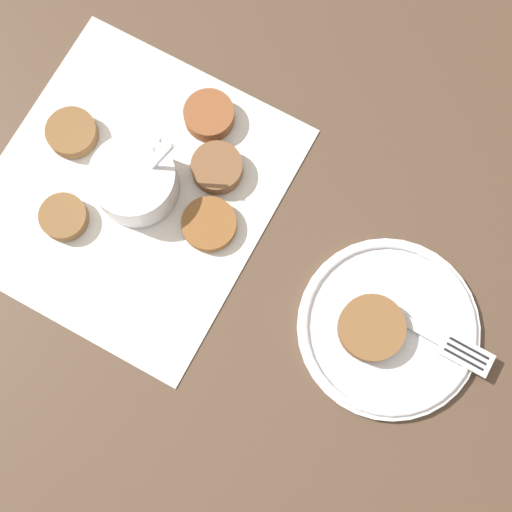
{
  "coord_description": "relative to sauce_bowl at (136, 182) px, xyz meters",
  "views": [
    {
      "loc": [
        -0.14,
        -0.27,
        0.83
      ],
      "look_at": [
        0.01,
        -0.17,
        0.02
      ],
      "focal_mm": 50.0,
      "sensor_mm": 36.0,
      "label": 1
    }
  ],
  "objects": [
    {
      "name": "fritter_2",
      "position": [
        0.01,
        -0.1,
        -0.02
      ],
      "size": [
        0.07,
        0.07,
        0.01
      ],
      "color": "brown",
      "rests_on": "napkin"
    },
    {
      "name": "fritter_4",
      "position": [
        0.12,
        -0.02,
        -0.01
      ],
      "size": [
        0.06,
        0.06,
        0.02
      ],
      "color": "brown",
      "rests_on": "napkin"
    },
    {
      "name": "napkin",
      "position": [
        -0.01,
        0.01,
        -0.03
      ],
      "size": [
        0.39,
        0.36,
        0.0
      ],
      "color": "silver",
      "rests_on": "ground_plane"
    },
    {
      "name": "fritter_1",
      "position": [
        0.07,
        -0.07,
        -0.01
      ],
      "size": [
        0.06,
        0.06,
        0.02
      ],
      "color": "brown",
      "rests_on": "napkin"
    },
    {
      "name": "fritter_0",
      "position": [
        0.01,
        0.11,
        -0.01
      ],
      "size": [
        0.06,
        0.06,
        0.02
      ],
      "color": "brown",
      "rests_on": "napkin"
    },
    {
      "name": "sauce_bowl",
      "position": [
        0.0,
        0.0,
        0.0
      ],
      "size": [
        0.11,
        0.1,
        0.1
      ],
      "color": "silver",
      "rests_on": "napkin"
    },
    {
      "name": "fork",
      "position": [
        0.04,
        -0.4,
        -0.01
      ],
      "size": [
        0.03,
        0.16,
        0.0
      ],
      "color": "silver",
      "rests_on": "serving_plate"
    },
    {
      "name": "fritter_on_plate",
      "position": [
        0.01,
        -0.32,
        -0.0
      ],
      "size": [
        0.08,
        0.08,
        0.02
      ],
      "color": "brown",
      "rests_on": "serving_plate"
    },
    {
      "name": "serving_plate",
      "position": [
        0.02,
        -0.34,
        -0.02
      ],
      "size": [
        0.21,
        0.21,
        0.02
      ],
      "color": "silver",
      "rests_on": "ground_plane"
    },
    {
      "name": "ground_plane",
      "position": [
        -0.01,
        0.0,
        -0.03
      ],
      "size": [
        4.0,
        4.0,
        0.0
      ],
      "primitive_type": "plane",
      "color": "#4C3828"
    },
    {
      "name": "fritter_3",
      "position": [
        -0.08,
        0.05,
        -0.01
      ],
      "size": [
        0.06,
        0.06,
        0.02
      ],
      "color": "brown",
      "rests_on": "napkin"
    }
  ]
}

